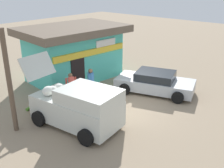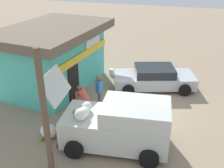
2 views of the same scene
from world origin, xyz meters
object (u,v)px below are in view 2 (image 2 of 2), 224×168
at_px(storefront_bar, 55,56).
at_px(parked_sedan, 154,78).
at_px(customer_bending, 84,100).
at_px(paint_bucket, 112,72).
at_px(vendor_standing, 99,90).
at_px(unloaded_banana_pile, 48,131).
at_px(delivery_van, 119,124).

distance_m(storefront_bar, parked_sedan, 5.43).
relative_size(customer_bending, paint_bucket, 4.19).
relative_size(vendor_standing, unloaded_banana_pile, 1.72).
xyz_separation_m(storefront_bar, unloaded_banana_pile, (-4.26, -1.89, -1.50)).
xyz_separation_m(delivery_van, customer_bending, (1.34, 1.93, -0.01)).
bearing_deg(delivery_van, parked_sedan, -4.92).
xyz_separation_m(unloaded_banana_pile, paint_bucket, (6.58, -0.52, -0.06)).
height_order(storefront_bar, vendor_standing, storefront_bar).
bearing_deg(vendor_standing, paint_bucket, 9.31).
height_order(parked_sedan, paint_bucket, parked_sedan).
height_order(storefront_bar, customer_bending, storefront_bar).
xyz_separation_m(parked_sedan, unloaded_banana_pile, (-5.64, 3.23, -0.33)).
height_order(delivery_van, paint_bucket, delivery_van).
height_order(delivery_van, unloaded_banana_pile, delivery_van).
bearing_deg(delivery_van, vendor_standing, 34.47).
relative_size(storefront_bar, delivery_van, 1.46).
relative_size(parked_sedan, unloaded_banana_pile, 4.78).
height_order(parked_sedan, customer_bending, customer_bending).
relative_size(delivery_van, unloaded_banana_pile, 4.75).
relative_size(unloaded_banana_pile, paint_bucket, 2.65).
xyz_separation_m(customer_bending, paint_bucket, (4.90, 0.32, -0.73)).
height_order(delivery_van, parked_sedan, delivery_van).
distance_m(customer_bending, paint_bucket, 4.96).
bearing_deg(vendor_standing, delivery_van, -145.53).
relative_size(vendor_standing, paint_bucket, 4.56).
relative_size(vendor_standing, customer_bending, 1.09).
xyz_separation_m(storefront_bar, vendor_standing, (-1.57, -3.05, -0.78)).
relative_size(customer_bending, unloaded_banana_pile, 1.58).
height_order(unloaded_banana_pile, paint_bucket, unloaded_banana_pile).
distance_m(storefront_bar, vendor_standing, 3.52).
distance_m(storefront_bar, paint_bucket, 3.69).
bearing_deg(parked_sedan, vendor_standing, 144.94).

